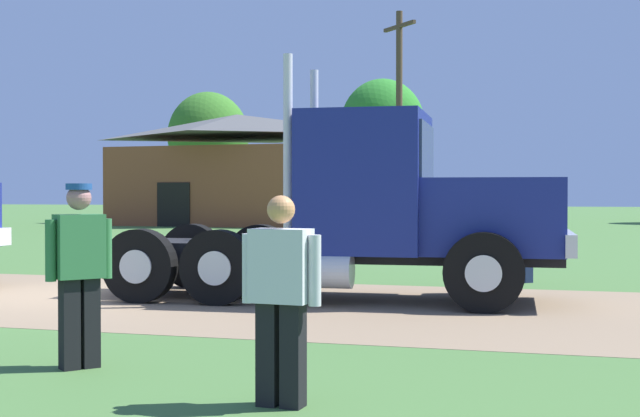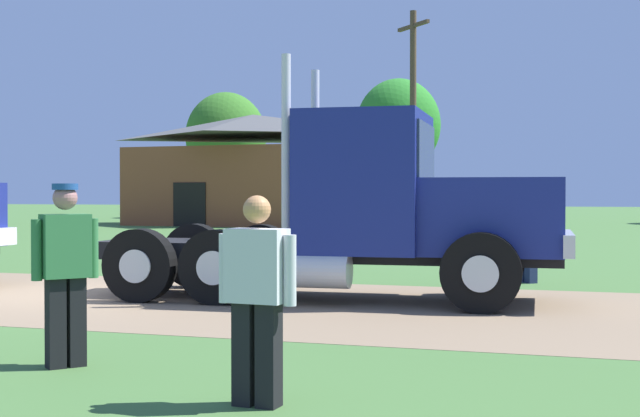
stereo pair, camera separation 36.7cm
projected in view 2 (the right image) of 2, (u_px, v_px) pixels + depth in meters
The scene contains 10 objects.
ground_plane at pixel (66, 296), 14.28m from camera, with size 200.00×200.00×0.00m, color #456E35.
dirt_track at pixel (66, 295), 14.28m from camera, with size 120.00×6.22×0.01m, color #897156.
truck_foreground_white at pixel (379, 213), 13.61m from camera, with size 7.50×2.90×3.74m.
visitor_standing_near at pixel (257, 292), 6.87m from camera, with size 0.66×0.30×1.65m.
visitor_by_barrel at pixel (65, 266), 8.41m from camera, with size 0.48×0.52×1.76m.
visitor_far_side at pixel (528, 233), 16.34m from camera, with size 0.50×0.52×1.70m.
shed_building at pixel (253, 172), 46.63m from camera, with size 12.53×8.54×5.84m.
utility_pole_near at pixel (413, 117), 35.08m from camera, with size 1.60×1.70×8.95m.
tree_left at pixel (226, 137), 59.70m from camera, with size 5.48×5.48×8.53m.
tree_mid at pixel (398, 125), 45.42m from camera, with size 4.36×4.36×7.60m.
Camera 2 is at (8.22, -12.36, 1.67)m, focal length 49.30 mm.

